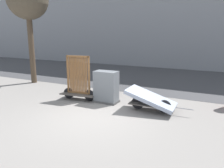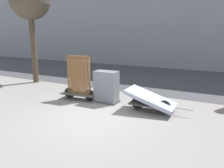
% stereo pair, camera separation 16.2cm
% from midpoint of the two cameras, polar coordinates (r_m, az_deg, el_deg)
% --- Properties ---
extents(ground_plane, '(60.00, 60.00, 0.00)m').
position_cam_midpoint_polar(ground_plane, '(7.38, -6.02, -8.78)').
color(ground_plane, gray).
extents(road_strip, '(56.00, 8.35, 0.01)m').
position_cam_midpoint_polar(road_strip, '(14.23, 10.79, 1.70)').
color(road_strip, '#424244').
rests_on(road_strip, ground_plane).
extents(bike_cart_with_bedframe, '(2.24, 0.81, 1.86)m').
position_cam_midpoint_polar(bike_cart_with_bedframe, '(9.24, -9.19, -0.06)').
color(bike_cart_with_bedframe, '#4C4742').
rests_on(bike_cart_with_bedframe, ground_plane).
extents(bike_cart_with_mattress, '(2.34, 1.09, 0.80)m').
position_cam_midpoint_polar(bike_cart_with_mattress, '(7.95, 9.59, -3.99)').
color(bike_cart_with_mattress, '#4C4742').
rests_on(bike_cart_with_mattress, ground_plane).
extents(utility_cabinet, '(0.99, 0.59, 1.28)m').
position_cam_midpoint_polar(utility_cabinet, '(8.81, -2.06, -1.01)').
color(utility_cabinet, '#4C4C4C').
rests_on(utility_cabinet, ground_plane).
extents(street_tree, '(2.18, 2.18, 5.63)m').
position_cam_midpoint_polar(street_tree, '(13.19, -21.53, 19.66)').
color(street_tree, '#4C3D2D').
rests_on(street_tree, ground_plane).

